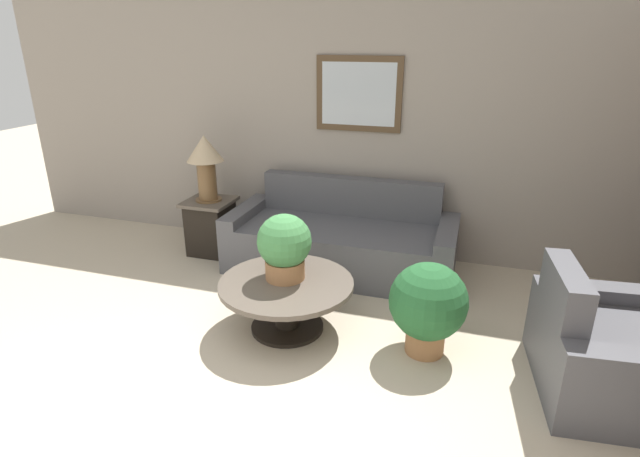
{
  "coord_description": "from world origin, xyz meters",
  "views": [
    {
      "loc": [
        1.33,
        -1.71,
        2.18
      ],
      "look_at": [
        0.1,
        2.18,
        0.61
      ],
      "focal_mm": 28.0,
      "sensor_mm": 36.0,
      "label": 1
    }
  ],
  "objects_px": {
    "armchair": "(617,354)",
    "potted_plant_floor": "(428,305)",
    "table_lamp": "(205,159)",
    "coffee_table": "(287,294)",
    "potted_plant_on_table": "(284,246)",
    "couch_main": "(341,242)",
    "side_table": "(211,226)"
  },
  "relations": [
    {
      "from": "armchair",
      "to": "table_lamp",
      "type": "bearing_deg",
      "value": 65.17
    },
    {
      "from": "table_lamp",
      "to": "potted_plant_floor",
      "type": "xyz_separation_m",
      "value": [
        2.4,
        -1.17,
        -0.64
      ]
    },
    {
      "from": "coffee_table",
      "to": "potted_plant_floor",
      "type": "distance_m",
      "value": 1.08
    },
    {
      "from": "potted_plant_on_table",
      "to": "armchair",
      "type": "bearing_deg",
      "value": -3.11
    },
    {
      "from": "potted_plant_on_table",
      "to": "potted_plant_floor",
      "type": "xyz_separation_m",
      "value": [
        1.11,
        -0.04,
        -0.3
      ]
    },
    {
      "from": "couch_main",
      "to": "potted_plant_floor",
      "type": "bearing_deg",
      "value": -51.13
    },
    {
      "from": "coffee_table",
      "to": "couch_main",
      "type": "bearing_deg",
      "value": 84.6
    },
    {
      "from": "table_lamp",
      "to": "potted_plant_on_table",
      "type": "xyz_separation_m",
      "value": [
        1.29,
        -1.12,
        -0.34
      ]
    },
    {
      "from": "coffee_table",
      "to": "side_table",
      "type": "bearing_deg",
      "value": 138.17
    },
    {
      "from": "potted_plant_on_table",
      "to": "potted_plant_floor",
      "type": "relative_size",
      "value": 0.74
    },
    {
      "from": "armchair",
      "to": "potted_plant_floor",
      "type": "xyz_separation_m",
      "value": [
        -1.21,
        0.08,
        0.11
      ]
    },
    {
      "from": "side_table",
      "to": "armchair",
      "type": "bearing_deg",
      "value": -19.09
    },
    {
      "from": "couch_main",
      "to": "potted_plant_on_table",
      "type": "height_order",
      "value": "potted_plant_on_table"
    },
    {
      "from": "armchair",
      "to": "couch_main",
      "type": "bearing_deg",
      "value": 53.77
    },
    {
      "from": "table_lamp",
      "to": "coffee_table",
      "type": "bearing_deg",
      "value": -41.83
    },
    {
      "from": "coffee_table",
      "to": "armchair",
      "type": "bearing_deg",
      "value": -1.71
    },
    {
      "from": "couch_main",
      "to": "potted_plant_on_table",
      "type": "distance_m",
      "value": 1.23
    },
    {
      "from": "side_table",
      "to": "potted_plant_on_table",
      "type": "distance_m",
      "value": 1.76
    },
    {
      "from": "side_table",
      "to": "couch_main",
      "type": "bearing_deg",
      "value": 1.27
    },
    {
      "from": "couch_main",
      "to": "table_lamp",
      "type": "relative_size",
      "value": 3.24
    },
    {
      "from": "couch_main",
      "to": "table_lamp",
      "type": "bearing_deg",
      "value": -178.73
    },
    {
      "from": "couch_main",
      "to": "potted_plant_floor",
      "type": "xyz_separation_m",
      "value": [
        0.97,
        -1.2,
        0.11
      ]
    },
    {
      "from": "armchair",
      "to": "potted_plant_floor",
      "type": "distance_m",
      "value": 1.22
    },
    {
      "from": "armchair",
      "to": "table_lamp",
      "type": "relative_size",
      "value": 1.62
    },
    {
      "from": "couch_main",
      "to": "table_lamp",
      "type": "height_order",
      "value": "table_lamp"
    },
    {
      "from": "couch_main",
      "to": "armchair",
      "type": "height_order",
      "value": "same"
    },
    {
      "from": "couch_main",
      "to": "side_table",
      "type": "xyz_separation_m",
      "value": [
        -1.44,
        -0.03,
        0.02
      ]
    },
    {
      "from": "armchair",
      "to": "coffee_table",
      "type": "height_order",
      "value": "armchair"
    },
    {
      "from": "coffee_table",
      "to": "potted_plant_floor",
      "type": "height_order",
      "value": "potted_plant_floor"
    },
    {
      "from": "armchair",
      "to": "potted_plant_on_table",
      "type": "distance_m",
      "value": 2.36
    },
    {
      "from": "table_lamp",
      "to": "potted_plant_floor",
      "type": "relative_size",
      "value": 0.97
    },
    {
      "from": "armchair",
      "to": "potted_plant_on_table",
      "type": "height_order",
      "value": "potted_plant_on_table"
    }
  ]
}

